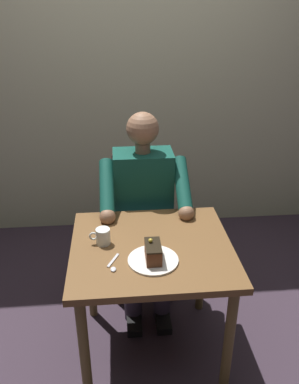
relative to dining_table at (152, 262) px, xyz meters
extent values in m
plane|color=#392B38|center=(0.00, 0.00, -0.61)|extent=(14.00, 14.00, 0.00)
cube|color=#BFBE97|center=(0.00, -1.50, 0.89)|extent=(6.40, 0.12, 3.00)
cube|color=brown|center=(0.00, 0.00, 0.09)|extent=(0.81, 0.73, 0.04)
cylinder|color=brown|center=(-0.34, 0.31, -0.26)|extent=(0.05, 0.05, 0.69)
cylinder|color=brown|center=(0.34, 0.31, -0.26)|extent=(0.05, 0.05, 0.69)
cylinder|color=brown|center=(-0.34, -0.31, -0.26)|extent=(0.05, 0.05, 0.69)
cylinder|color=brown|center=(0.34, -0.31, -0.26)|extent=(0.05, 0.05, 0.69)
cube|color=brown|center=(0.00, -0.57, -0.16)|extent=(0.42, 0.42, 0.04)
cube|color=brown|center=(0.00, -0.76, 0.08)|extent=(0.38, 0.04, 0.45)
cylinder|color=brown|center=(-0.18, -0.39, -0.39)|extent=(0.04, 0.04, 0.44)
cylinder|color=brown|center=(0.18, -0.39, -0.39)|extent=(0.04, 0.04, 0.44)
cylinder|color=brown|center=(-0.18, -0.75, -0.39)|extent=(0.04, 0.04, 0.44)
cylinder|color=brown|center=(0.18, -0.75, -0.39)|extent=(0.04, 0.04, 0.44)
cube|color=#12493D|center=(0.00, -0.55, 0.12)|extent=(0.36, 0.22, 0.54)
sphere|color=#92674B|center=(0.00, -0.55, 0.54)|extent=(0.19, 0.19, 0.19)
cylinder|color=#92674B|center=(0.00, -0.55, 0.42)|extent=(0.09, 0.09, 0.06)
cylinder|color=#12493D|center=(-0.22, -0.41, 0.24)|extent=(0.08, 0.33, 0.26)
sphere|color=#92674B|center=(-0.22, -0.25, 0.14)|extent=(0.09, 0.09, 0.09)
cylinder|color=#12493D|center=(0.22, -0.41, 0.24)|extent=(0.08, 0.33, 0.26)
sphere|color=#92674B|center=(0.22, -0.25, 0.14)|extent=(0.09, 0.09, 0.09)
cylinder|color=#352B3A|center=(-0.09, -0.43, -0.16)|extent=(0.13, 0.38, 0.14)
cylinder|color=#352B3A|center=(0.09, -0.43, -0.16)|extent=(0.13, 0.38, 0.14)
cylinder|color=#352B3A|center=(-0.09, -0.25, -0.40)|extent=(0.11, 0.11, 0.42)
cube|color=black|center=(-0.09, -0.19, -0.58)|extent=(0.09, 0.22, 0.05)
cylinder|color=#352B3A|center=(0.09, -0.25, -0.40)|extent=(0.11, 0.11, 0.42)
cube|color=black|center=(0.09, -0.19, -0.58)|extent=(0.09, 0.22, 0.05)
cylinder|color=white|center=(0.01, 0.13, 0.11)|extent=(0.24, 0.24, 0.01)
cube|color=#5B2F1A|center=(0.01, 0.13, 0.15)|extent=(0.07, 0.13, 0.07)
cube|color=black|center=(0.01, 0.13, 0.19)|extent=(0.07, 0.13, 0.01)
sphere|color=gold|center=(0.02, 0.11, 0.21)|extent=(0.02, 0.02, 0.02)
cylinder|color=silver|center=(0.24, -0.04, 0.15)|extent=(0.07, 0.07, 0.08)
torus|color=silver|center=(0.29, -0.04, 0.15)|extent=(0.05, 0.01, 0.05)
cylinder|color=black|center=(0.24, -0.04, 0.18)|extent=(0.06, 0.06, 0.01)
cube|color=silver|center=(0.19, 0.11, 0.11)|extent=(0.06, 0.10, 0.01)
ellipsoid|color=silver|center=(0.19, 0.18, 0.11)|extent=(0.03, 0.04, 0.01)
camera|label=1|loc=(0.16, 1.63, 1.21)|focal=36.67mm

